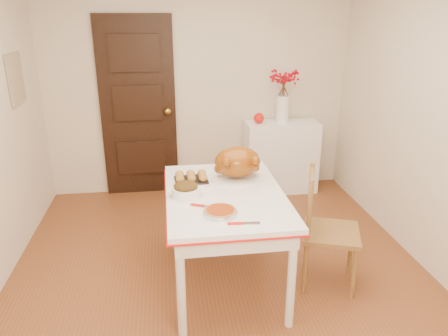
{
  "coord_description": "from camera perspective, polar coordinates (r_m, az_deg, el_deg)",
  "views": [
    {
      "loc": [
        -0.39,
        -2.92,
        2.07
      ],
      "look_at": [
        0.02,
        0.04,
        0.97
      ],
      "focal_mm": 33.98,
      "sensor_mm": 36.0,
      "label": 1
    }
  ],
  "objects": [
    {
      "name": "floor",
      "position": [
        3.6,
        -0.29,
        -14.85
      ],
      "size": [
        3.5,
        4.0,
        0.0
      ],
      "primitive_type": "cube",
      "color": "brown",
      "rests_on": "ground"
    },
    {
      "name": "photo_board",
      "position": [
        4.37,
        -26.24,
        10.72
      ],
      "size": [
        0.03,
        0.35,
        0.45
      ],
      "primitive_type": "cube",
      "color": "tan",
      "rests_on": "ground"
    },
    {
      "name": "pumpkin_pie",
      "position": [
        2.87,
        -0.5,
        -5.8
      ],
      "size": [
        0.26,
        0.26,
        0.05
      ],
      "primitive_type": "cylinder",
      "rotation": [
        0.0,
        0.0,
        -0.14
      ],
      "color": "#8C300B",
      "rests_on": "kitchen_table"
    },
    {
      "name": "wall_back",
      "position": [
        5.0,
        -3.45,
        10.79
      ],
      "size": [
        3.5,
        0.0,
        2.5
      ],
      "primitive_type": "cube",
      "color": "beige",
      "rests_on": "ground"
    },
    {
      "name": "stuffing_dish",
      "position": [
        3.14,
        -5.15,
        -2.89
      ],
      "size": [
        0.3,
        0.25,
        0.1
      ],
      "primitive_type": null,
      "rotation": [
        0.0,
        0.0,
        -0.18
      ],
      "color": "#553913",
      "rests_on": "kitchen_table"
    },
    {
      "name": "turkey_platter",
      "position": [
        3.41,
        1.82,
        0.59
      ],
      "size": [
        0.49,
        0.42,
        0.27
      ],
      "primitive_type": null,
      "rotation": [
        0.0,
        0.0,
        0.2
      ],
      "color": "#834809",
      "rests_on": "kitchen_table"
    },
    {
      "name": "sideboard",
      "position": [
        5.16,
        7.63,
        1.5
      ],
      "size": [
        0.85,
        0.38,
        0.85
      ],
      "primitive_type": "cube",
      "color": "white",
      "rests_on": "floor"
    },
    {
      "name": "drinking_glass",
      "position": [
        3.69,
        -0.5,
        0.79
      ],
      "size": [
        0.08,
        0.08,
        0.1
      ],
      "primitive_type": "cylinder",
      "rotation": [
        0.0,
        0.0,
        -0.36
      ],
      "color": "white",
      "rests_on": "kitchen_table"
    },
    {
      "name": "pie_server",
      "position": [
        2.75,
        2.68,
        -7.43
      ],
      "size": [
        0.22,
        0.08,
        0.01
      ],
      "primitive_type": null,
      "rotation": [
        0.0,
        0.0,
        -0.08
      ],
      "color": "silver",
      "rests_on": "kitchen_table"
    },
    {
      "name": "apple",
      "position": [
        4.96,
        4.72,
        6.71
      ],
      "size": [
        0.12,
        0.12,
        0.12
      ],
      "primitive_type": "sphere",
      "color": "red",
      "rests_on": "sideboard"
    },
    {
      "name": "rolls_tray",
      "position": [
        3.42,
        -4.45,
        -1.19
      ],
      "size": [
        0.27,
        0.22,
        0.07
      ],
      "primitive_type": null,
      "rotation": [
        0.0,
        0.0,
        0.06
      ],
      "color": "olive",
      "rests_on": "kitchen_table"
    },
    {
      "name": "shaker_pair",
      "position": [
        3.64,
        3.36,
        0.42
      ],
      "size": [
        0.1,
        0.04,
        0.1
      ],
      "primitive_type": null,
      "rotation": [
        0.0,
        0.0,
        0.03
      ],
      "color": "white",
      "rests_on": "kitchen_table"
    },
    {
      "name": "wall_front",
      "position": [
        1.29,
        12.38,
        -19.76
      ],
      "size": [
        3.5,
        0.0,
        2.5
      ],
      "primitive_type": "cube",
      "color": "beige",
      "rests_on": "ground"
    },
    {
      "name": "berry_vase",
      "position": [
        4.97,
        7.99,
        9.71
      ],
      "size": [
        0.33,
        0.33,
        0.65
      ],
      "primitive_type": null,
      "color": "white",
      "rests_on": "sideboard"
    },
    {
      "name": "chair_oak",
      "position": [
        3.43,
        14.27,
        -8.11
      ],
      "size": [
        0.54,
        0.54,
        0.95
      ],
      "primitive_type": null,
      "rotation": [
        0.0,
        0.0,
        1.22
      ],
      "color": "olive",
      "rests_on": "floor"
    },
    {
      "name": "wall_right",
      "position": [
        3.71,
        27.63,
        5.16
      ],
      "size": [
        0.0,
        4.0,
        2.5
      ],
      "primitive_type": "cube",
      "color": "beige",
      "rests_on": "ground"
    },
    {
      "name": "kitchen_table",
      "position": [
        3.38,
        0.12,
        -9.46
      ],
      "size": [
        0.9,
        1.32,
        0.79
      ],
      "primitive_type": null,
      "color": "white",
      "rests_on": "floor"
    },
    {
      "name": "door_back",
      "position": [
        5.01,
        -11.45,
        7.87
      ],
      "size": [
        0.85,
        0.06,
        2.06
      ],
      "primitive_type": "cube",
      "color": "black",
      "rests_on": "ground"
    },
    {
      "name": "carving_knife",
      "position": [
        2.97,
        -1.98,
        -5.23
      ],
      "size": [
        0.28,
        0.18,
        0.01
      ],
      "primitive_type": null,
      "rotation": [
        0.0,
        0.0,
        -0.43
      ],
      "color": "silver",
      "rests_on": "kitchen_table"
    }
  ]
}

